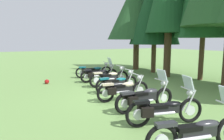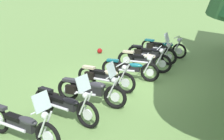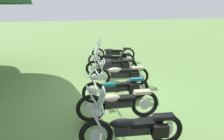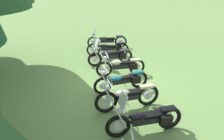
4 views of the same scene
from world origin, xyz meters
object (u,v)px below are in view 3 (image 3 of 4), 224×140
motorcycle_2 (118,103)px  motorcycle_6 (112,59)px  motorcycle_1 (133,128)px  motorcycle_3 (118,88)px  motorcycle_4 (121,74)px  motorcycle_7 (112,53)px  motorcycle_5 (112,65)px

motorcycle_2 → motorcycle_6: (4.97, -1.18, 0.00)m
motorcycle_1 → motorcycle_2: 1.27m
motorcycle_1 → motorcycle_6: motorcycle_6 is taller
motorcycle_3 → motorcycle_6: 3.89m
motorcycle_3 → motorcycle_4: (1.27, -0.52, 0.03)m
motorcycle_2 → motorcycle_4: bearing=-104.9°
motorcycle_4 → motorcycle_1: bearing=87.2°
motorcycle_4 → motorcycle_6: 2.54m
motorcycle_4 → motorcycle_7: bearing=-89.7°
motorcycle_3 → motorcycle_7: (5.18, -1.24, 0.04)m
motorcycle_2 → motorcycle_4: (2.44, -0.86, -0.01)m
motorcycle_3 → motorcycle_1: bearing=82.9°
motorcycle_6 → motorcycle_2: bearing=95.3°
motorcycle_4 → motorcycle_6: size_ratio=0.98×
motorcycle_1 → motorcycle_4: motorcycle_1 is taller
motorcycle_2 → motorcycle_6: size_ratio=1.01×
motorcycle_6 → motorcycle_7: (1.39, -0.40, 0.00)m
motorcycle_7 → motorcycle_4: bearing=95.8°
motorcycle_2 → motorcycle_3: 1.22m
motorcycle_5 → motorcycle_6: size_ratio=1.03×
motorcycle_3 → motorcycle_5: bearing=-99.7°
motorcycle_5 → motorcycle_7: motorcycle_7 is taller
motorcycle_6 → motorcycle_5: bearing=94.2°
motorcycle_3 → motorcycle_6: (3.79, -0.84, 0.04)m
motorcycle_3 → motorcycle_4: size_ratio=1.01×
motorcycle_1 → motorcycle_7: 7.79m
motorcycle_1 → motorcycle_3: 2.47m
motorcycle_3 → motorcycle_2: bearing=75.4°
motorcycle_4 → motorcycle_5: 1.34m
motorcycle_2 → motorcycle_3: motorcycle_2 is taller
motorcycle_1 → motorcycle_7: motorcycle_7 is taller
motorcycle_3 → motorcycle_4: motorcycle_4 is taller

